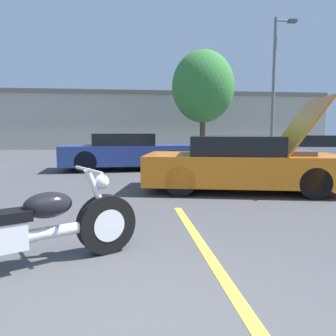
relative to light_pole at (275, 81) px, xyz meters
name	(u,v)px	position (x,y,z in m)	size (l,w,h in m)	color
parking_stripe_back	(209,256)	(-6.99, -13.65, -4.00)	(0.12, 4.51, 0.01)	yellow
far_building	(126,119)	(-7.96, 9.91, -1.66)	(32.00, 4.20, 4.40)	#B2AD9E
light_pole	(275,81)	(0.00, 0.00, 0.00)	(1.21, 0.28, 7.24)	slate
tree_background	(203,87)	(-3.42, 2.20, -0.07)	(3.64, 3.64, 6.04)	brown
motorcycle	(19,232)	(-8.88, -13.81, -3.61)	(2.20, 1.28, 0.96)	black
show_car_hood_open	(242,164)	(-5.27, -9.85, -3.39)	(4.62, 2.82, 2.07)	orange
parked_car_right_row	(326,151)	(-0.24, -5.21, -3.43)	(5.00, 3.00, 1.19)	silver
parked_car_mid_row	(127,152)	(-7.87, -5.35, -3.38)	(4.68, 2.14, 1.27)	navy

